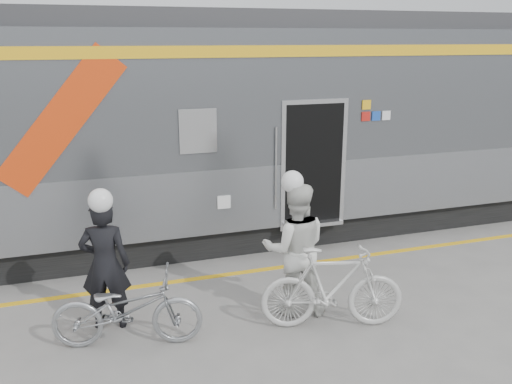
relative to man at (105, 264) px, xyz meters
name	(u,v)px	position (x,y,z in m)	size (l,w,h in m)	color
ground	(255,347)	(1.65, -1.11, -0.87)	(90.00, 90.00, 0.00)	slate
train	(170,129)	(1.41, 3.09, 1.19)	(24.00, 3.17, 4.10)	black
safety_strip	(212,276)	(1.65, 1.04, -0.86)	(24.00, 0.12, 0.01)	yellow
man	(105,264)	(0.00, 0.00, 0.00)	(0.63, 0.41, 1.73)	black
bicycle_left	(127,309)	(0.20, -0.55, -0.39)	(0.63, 1.82, 0.95)	#929599
woman	(295,249)	(2.45, -0.39, 0.05)	(0.89, 0.70, 1.84)	silver
bicycle_right	(332,288)	(2.75, -0.94, -0.31)	(0.52, 1.85, 1.11)	#BBBBB7
helmet_man	(99,188)	(0.00, 0.00, 1.02)	(0.30, 0.30, 0.30)	white
helmet_woman	(297,172)	(2.45, -0.39, 1.12)	(0.29, 0.29, 0.29)	white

